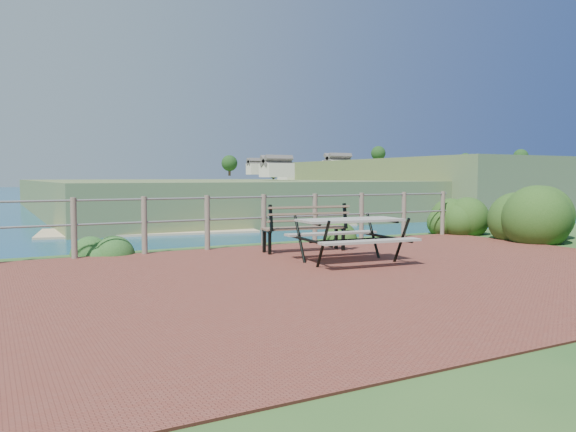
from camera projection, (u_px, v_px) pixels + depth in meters
name	position (u px, v px, depth m)	size (l,w,h in m)	color
ground	(368.00, 273.00, 7.89)	(10.00, 7.00, 0.12)	brown
ocean	(2.00, 181.00, 183.54)	(1200.00, 1200.00, 0.00)	#14527B
safety_railing	(264.00, 218.00, 10.80)	(9.40, 0.10, 1.00)	#6B5B4C
distant_bay	(408.00, 183.00, 267.82)	(290.00, 232.36, 24.00)	#4F6633
picnic_table	(350.00, 236.00, 8.75)	(1.67, 1.40, 0.68)	gray
park_bench	(304.00, 221.00, 10.02)	(1.57, 0.56, 0.87)	brown
shrub_right_front	(535.00, 240.00, 12.05)	(1.64, 1.64, 2.33)	#214615
shrub_right_edge	(457.00, 234.00, 13.21)	(1.04, 1.04, 1.49)	#214615
shrub_lip_west	(101.00, 255.00, 9.73)	(0.74, 0.74, 0.47)	#204C1C
shrub_lip_east	(344.00, 238.00, 12.36)	(0.87, 0.87, 0.64)	#214615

